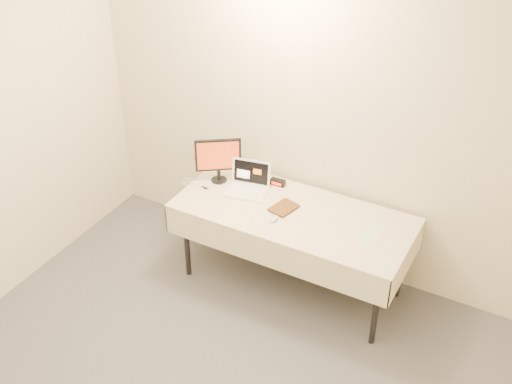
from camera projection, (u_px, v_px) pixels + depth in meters
The scene contains 9 objects.
back_wall at pixel (321, 118), 4.96m from camera, with size 4.00×0.10×2.70m, color beige.
table at pixel (293, 219), 5.00m from camera, with size 1.86×0.81×0.74m.
laptop at pixel (248, 184), 5.20m from camera, with size 0.37×0.32×0.23m.
monitor at pixel (218, 157), 5.21m from camera, with size 0.32×0.23×0.39m.
book at pixel (276, 194), 4.98m from camera, with size 0.16×0.02×0.22m, color brown.
alarm_clock at pixel (278, 182), 5.27m from camera, with size 0.12×0.05×0.05m.
clicker at pixel (274, 219), 4.87m from camera, with size 0.05×0.10×0.02m, color #B4B4B7.
paper_form at pixel (371, 233), 4.73m from camera, with size 0.11×0.27×0.00m, color #BEE2B3.
usb_dongle at pixel (205, 188), 5.24m from camera, with size 0.06×0.02×0.01m, color black.
Camera 1 is at (1.69, -1.65, 3.60)m, focal length 45.00 mm.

